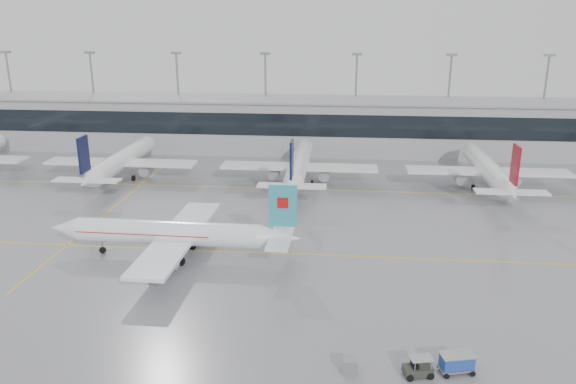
# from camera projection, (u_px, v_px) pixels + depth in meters

# --- Properties ---
(ground) EXTENTS (320.00, 320.00, 0.00)m
(ground) POSITION_uv_depth(u_px,v_px,m) (279.00, 253.00, 75.89)
(ground) COLOR gray
(ground) RESTS_ON ground
(taxi_line_main) EXTENTS (120.00, 0.25, 0.01)m
(taxi_line_main) POSITION_uv_depth(u_px,v_px,m) (279.00, 253.00, 75.89)
(taxi_line_main) COLOR yellow
(taxi_line_main) RESTS_ON ground
(taxi_line_north) EXTENTS (120.00, 0.25, 0.01)m
(taxi_line_north) POSITION_uv_depth(u_px,v_px,m) (297.00, 189.00, 104.41)
(taxi_line_north) COLOR yellow
(taxi_line_north) RESTS_ON ground
(taxi_line_cross) EXTENTS (0.25, 60.00, 0.01)m
(taxi_line_cross) POSITION_uv_depth(u_px,v_px,m) (110.00, 210.00, 92.94)
(taxi_line_cross) COLOR yellow
(taxi_line_cross) RESTS_ON ground
(terminal) EXTENTS (180.00, 15.00, 12.00)m
(terminal) POSITION_uv_depth(u_px,v_px,m) (308.00, 126.00, 133.04)
(terminal) COLOR #98989C
(terminal) RESTS_ON ground
(terminal_glass) EXTENTS (180.00, 0.20, 5.00)m
(terminal_glass) POSITION_uv_depth(u_px,v_px,m) (306.00, 125.00, 125.42)
(terminal_glass) COLOR black
(terminal_glass) RESTS_ON ground
(terminal_roof) EXTENTS (182.00, 16.00, 0.40)m
(terminal_roof) POSITION_uv_depth(u_px,v_px,m) (309.00, 100.00, 131.20)
(terminal_roof) COLOR gray
(terminal_roof) RESTS_ON ground
(light_masts) EXTENTS (156.40, 1.00, 22.60)m
(light_masts) POSITION_uv_depth(u_px,v_px,m) (310.00, 92.00, 136.57)
(light_masts) COLOR gray
(light_masts) RESTS_ON ground
(air_canada_jet) EXTENTS (34.08, 26.56, 10.46)m
(air_canada_jet) POSITION_uv_depth(u_px,v_px,m) (177.00, 234.00, 73.83)
(air_canada_jet) COLOR white
(air_canada_jet) RESTS_ON ground
(parked_jet_b) EXTENTS (29.64, 36.96, 11.72)m
(parked_jet_b) POSITION_uv_depth(u_px,v_px,m) (122.00, 161.00, 110.07)
(parked_jet_b) COLOR white
(parked_jet_b) RESTS_ON ground
(parked_jet_c) EXTENTS (29.64, 36.96, 11.72)m
(parked_jet_c) POSITION_uv_depth(u_px,v_px,m) (299.00, 165.00, 106.81)
(parked_jet_c) COLOR white
(parked_jet_c) RESTS_ON ground
(parked_jet_d) EXTENTS (29.64, 36.96, 11.72)m
(parked_jet_d) POSITION_uv_depth(u_px,v_px,m) (488.00, 169.00, 103.56)
(parked_jet_d) COLOR white
(parked_jet_d) RESTS_ON ground
(baggage_tug) EXTENTS (3.88, 2.13, 1.84)m
(baggage_tug) POSITION_uv_depth(u_px,v_px,m) (418.00, 369.00, 49.75)
(baggage_tug) COLOR #2B2F26
(baggage_tug) RESTS_ON ground
(baggage_cart) EXTENTS (3.33, 2.34, 1.87)m
(baggage_cart) POSITION_uv_depth(u_px,v_px,m) (457.00, 362.00, 50.09)
(baggage_cart) COLOR gray
(baggage_cart) RESTS_ON ground
(gse_unit) EXTENTS (1.37, 1.27, 1.33)m
(gse_unit) POSITION_uv_depth(u_px,v_px,m) (350.00, 365.00, 50.29)
(gse_unit) COLOR slate
(gse_unit) RESTS_ON ground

